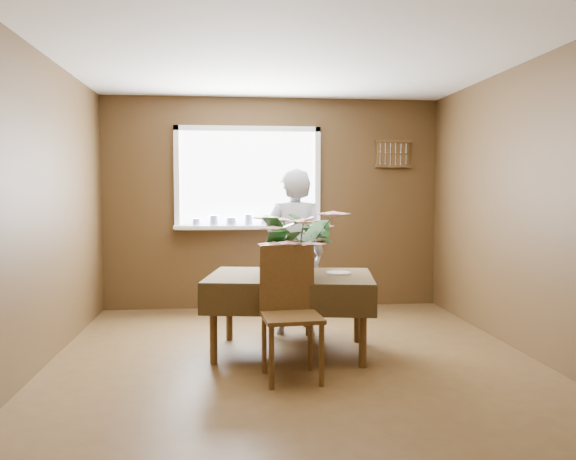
{
  "coord_description": "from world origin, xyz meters",
  "views": [
    {
      "loc": [
        -0.52,
        -4.44,
        1.4
      ],
      "look_at": [
        0.0,
        0.55,
        1.05
      ],
      "focal_mm": 35.0,
      "sensor_mm": 36.0,
      "label": 1
    }
  ],
  "objects": [
    {
      "name": "floor",
      "position": [
        0.0,
        0.0,
        0.0
      ],
      "size": [
        4.5,
        4.5,
        0.0
      ],
      "primitive_type": "plane",
      "color": "#4A3319",
      "rests_on": "ground"
    },
    {
      "name": "ceiling",
      "position": [
        0.0,
        0.0,
        2.5
      ],
      "size": [
        4.5,
        4.5,
        0.0
      ],
      "primitive_type": "plane",
      "rotation": [
        3.14,
        0.0,
        0.0
      ],
      "color": "white",
      "rests_on": "wall_back"
    },
    {
      "name": "wall_back",
      "position": [
        0.0,
        2.25,
        1.25
      ],
      "size": [
        4.0,
        0.0,
        4.0
      ],
      "primitive_type": "plane",
      "rotation": [
        1.57,
        0.0,
        0.0
      ],
      "color": "brown",
      "rests_on": "floor"
    },
    {
      "name": "wall_front",
      "position": [
        0.0,
        -2.25,
        1.25
      ],
      "size": [
        4.0,
        0.0,
        4.0
      ],
      "primitive_type": "plane",
      "rotation": [
        -1.57,
        0.0,
        0.0
      ],
      "color": "brown",
      "rests_on": "floor"
    },
    {
      "name": "wall_left",
      "position": [
        -2.0,
        0.0,
        1.25
      ],
      "size": [
        0.0,
        4.5,
        4.5
      ],
      "primitive_type": "plane",
      "rotation": [
        1.57,
        0.0,
        1.57
      ],
      "color": "brown",
      "rests_on": "floor"
    },
    {
      "name": "wall_right",
      "position": [
        2.0,
        0.0,
        1.25
      ],
      "size": [
        0.0,
        4.5,
        4.5
      ],
      "primitive_type": "plane",
      "rotation": [
        1.57,
        0.0,
        -1.57
      ],
      "color": "brown",
      "rests_on": "floor"
    },
    {
      "name": "window_assembly",
      "position": [
        -0.3,
        2.19,
        1.34
      ],
      "size": [
        1.72,
        0.2,
        1.22
      ],
      "color": "white",
      "rests_on": "wall_back"
    },
    {
      "name": "spoon_rack",
      "position": [
        1.45,
        2.22,
        1.85
      ],
      "size": [
        0.44,
        0.05,
        0.33
      ],
      "color": "brown",
      "rests_on": "wall_back"
    },
    {
      "name": "dining_table",
      "position": [
        -0.0,
        0.31,
        0.6
      ],
      "size": [
        1.54,
        1.18,
        0.69
      ],
      "rotation": [
        0.0,
        0.0,
        -0.17
      ],
      "color": "brown",
      "rests_on": "floor"
    },
    {
      "name": "chair_far",
      "position": [
        0.06,
        0.97,
        0.51
      ],
      "size": [
        0.42,
        0.42,
        0.93
      ],
      "rotation": [
        0.0,
        0.0,
        3.07
      ],
      "color": "brown",
      "rests_on": "floor"
    },
    {
      "name": "chair_near",
      "position": [
        -0.08,
        -0.29,
        0.54
      ],
      "size": [
        0.46,
        0.46,
        0.99
      ],
      "rotation": [
        0.0,
        0.0,
        0.08
      ],
      "color": "brown",
      "rests_on": "floor"
    },
    {
      "name": "seated_woman",
      "position": [
        0.11,
        0.95,
        0.81
      ],
      "size": [
        0.63,
        0.45,
        1.61
      ],
      "primitive_type": "imported",
      "rotation": [
        0.0,
        0.0,
        3.03
      ],
      "color": "white",
      "rests_on": "floor"
    },
    {
      "name": "flower_bouquet",
      "position": [
        0.02,
        0.07,
        1.03
      ],
      "size": [
        0.63,
        0.63,
        0.54
      ],
      "rotation": [
        0.0,
        0.0,
        0.18
      ],
      "color": "white",
      "rests_on": "dining_table"
    },
    {
      "name": "side_plate",
      "position": [
        0.42,
        0.33,
        0.69
      ],
      "size": [
        0.29,
        0.29,
        0.01
      ],
      "primitive_type": "cylinder",
      "rotation": [
        0.0,
        0.0,
        -0.45
      ],
      "color": "white",
      "rests_on": "dining_table"
    },
    {
      "name": "table_knife",
      "position": [
        0.09,
        0.11,
        0.69
      ],
      "size": [
        0.02,
        0.21,
        0.0
      ],
      "primitive_type": "cube",
      "rotation": [
        0.0,
        0.0,
        -0.02
      ],
      "color": "silver",
      "rests_on": "dining_table"
    }
  ]
}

